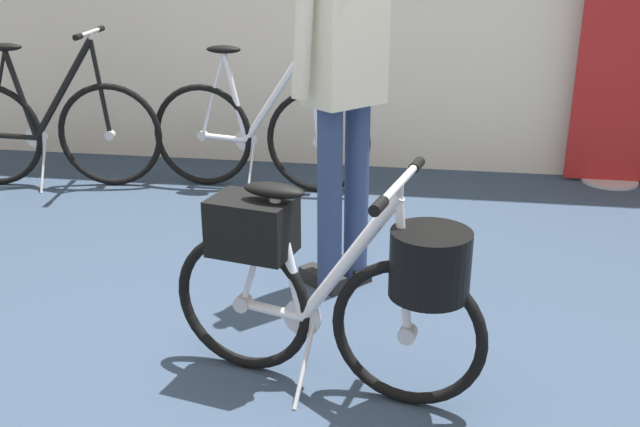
# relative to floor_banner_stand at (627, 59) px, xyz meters

# --- Properties ---
(ground_plane) EXTENTS (7.36, 7.36, 0.00)m
(ground_plane) POSITION_rel_floor_banner_stand_xyz_m (-1.62, -2.67, -0.81)
(ground_plane) COLOR #2D3D51
(floor_banner_stand) EXTENTS (0.60, 0.36, 1.80)m
(floor_banner_stand) POSITION_rel_floor_banner_stand_xyz_m (0.00, 0.00, 0.00)
(floor_banner_stand) COLOR #B7B7BC
(floor_banner_stand) RESTS_ON ground_plane
(folding_bike_foreground) EXTENTS (1.13, 0.53, 0.81)m
(folding_bike_foreground) POSITION_rel_floor_banner_stand_xyz_m (-1.49, -2.64, -0.39)
(folding_bike_foreground) COLOR black
(folding_bike_foreground) RESTS_ON ground_plane
(display_bike_left) EXTENTS (1.43, 0.53, 0.99)m
(display_bike_left) POSITION_rel_floor_banner_stand_xyz_m (-2.27, -0.48, -0.44)
(display_bike_left) COLOR black
(display_bike_left) RESTS_ON ground_plane
(display_bike_right) EXTENTS (1.44, 0.53, 1.00)m
(display_bike_right) POSITION_rel_floor_banner_stand_xyz_m (-3.62, -0.63, -0.43)
(display_bike_right) COLOR black
(display_bike_right) RESTS_ON ground_plane
(visitor_near_wall) EXTENTS (0.39, 0.42, 1.75)m
(visitor_near_wall) POSITION_rel_floor_banner_stand_xyz_m (-1.57, -1.82, 0.20)
(visitor_near_wall) COLOR navy
(visitor_near_wall) RESTS_ON ground_plane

